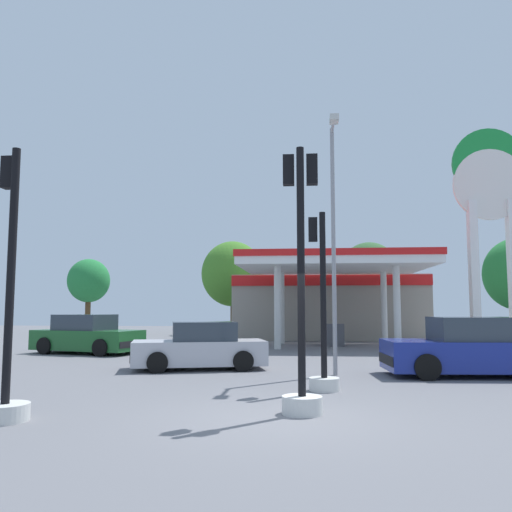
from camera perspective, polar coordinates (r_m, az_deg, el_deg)
The scene contains 13 objects.
ground_plane at distance 9.41m, azimuth 2.53°, elevation -17.14°, with size 90.00×90.00×0.00m, color slate.
gas_station at distance 31.92m, azimuth 7.95°, elevation -4.94°, with size 11.37×13.01×4.44m.
station_pole_sign at distance 29.28m, azimuth 24.07°, elevation 4.75°, with size 3.64×0.56×11.05m.
car_1 at distance 16.58m, azimuth -6.09°, elevation -9.84°, with size 4.35×2.69×1.45m.
car_2 at distance 15.94m, azimuth 22.08°, elevation -9.34°, with size 4.65×2.30×1.63m.
car_4 at distance 23.14m, azimuth -17.82°, elevation -8.23°, with size 4.82×3.03×1.61m.
traffic_signal_0 at distance 9.62m, azimuth 4.94°, elevation -6.45°, with size 0.72×0.72×4.85m.
traffic_signal_1 at distance 12.34m, azimuth 7.20°, elevation -8.51°, with size 0.69×0.70×4.12m.
traffic_signal_3 at distance 9.93m, azimuth -25.36°, elevation -8.71°, with size 0.80×0.80×4.65m.
tree_0 at distance 41.57m, azimuth -17.66°, elevation -2.60°, with size 3.12×3.12×5.56m.
tree_1 at distance 38.15m, azimuth -2.57°, elevation -1.94°, with size 4.47×4.47×6.70m.
tree_2 at distance 39.43m, azimuth 12.16°, elevation -1.88°, with size 4.41×4.41×6.69m.
corner_streetlamp at distance 15.12m, azimuth 8.40°, elevation 3.49°, with size 0.24×1.48×7.11m.
Camera 1 is at (0.48, -9.21, 1.88)m, focal length 36.94 mm.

